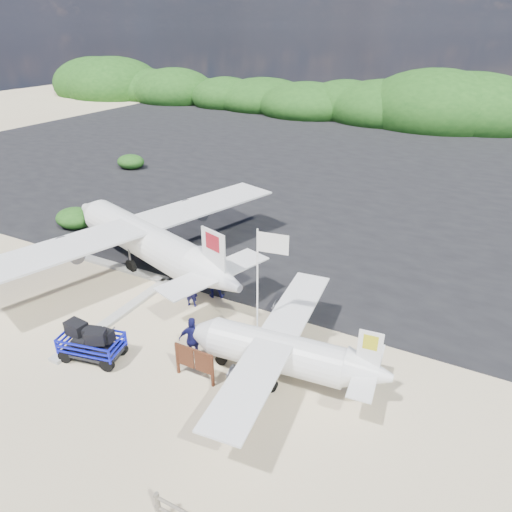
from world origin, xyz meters
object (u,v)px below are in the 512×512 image
(baggage_cart, at_px, (95,358))
(crew_b, at_px, (214,278))
(flagpole, at_px, (257,359))
(aircraft_small, at_px, (296,145))
(crew_c, at_px, (193,339))
(signboard, at_px, (196,379))
(crew_a, at_px, (191,289))

(baggage_cart, bearing_deg, crew_b, 62.51)
(flagpole, height_order, crew_b, flagpole)
(baggage_cart, height_order, aircraft_small, aircraft_small)
(crew_c, bearing_deg, flagpole, -175.53)
(baggage_cart, height_order, crew_b, crew_b)
(crew_c, bearing_deg, baggage_cart, 2.73)
(crew_b, distance_m, crew_c, 4.68)
(baggage_cart, bearing_deg, aircraft_small, 88.99)
(signboard, xyz_separation_m, crew_c, (-0.66, 0.90, 0.95))
(flagpole, xyz_separation_m, crew_c, (-2.13, -1.14, 0.95))
(crew_a, height_order, aircraft_small, crew_a)
(crew_b, xyz_separation_m, aircraft_small, (-8.64, 30.04, -0.99))
(crew_b, relative_size, crew_c, 1.04)
(crew_a, bearing_deg, crew_c, 113.73)
(aircraft_small, bearing_deg, signboard, 101.82)
(crew_b, bearing_deg, aircraft_small, -97.46)
(signboard, bearing_deg, crew_b, 115.19)
(flagpole, height_order, crew_c, flagpole)
(signboard, distance_m, aircraft_small, 36.97)
(baggage_cart, xyz_separation_m, crew_b, (1.69, 6.06, 0.99))
(crew_b, bearing_deg, crew_a, 45.05)
(crew_c, relative_size, aircraft_small, 0.24)
(crew_a, bearing_deg, signboard, 113.61)
(crew_a, xyz_separation_m, aircraft_small, (-8.16, 31.26, -0.86))
(flagpole, bearing_deg, crew_c, -151.78)
(baggage_cart, bearing_deg, signboard, -0.46)
(crew_c, bearing_deg, signboard, 102.24)
(flagpole, relative_size, aircraft_small, 0.70)
(signboard, height_order, crew_b, crew_b)
(baggage_cart, distance_m, crew_b, 6.36)
(baggage_cart, height_order, signboard, signboard)
(signboard, relative_size, crew_b, 0.87)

